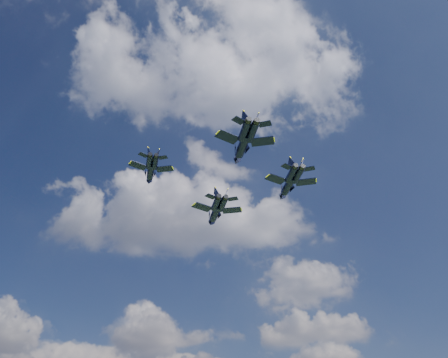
% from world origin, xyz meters
% --- Properties ---
extents(jet_lead, '(13.81, 18.59, 4.38)m').
position_xyz_m(jet_lead, '(0.01, 21.88, 62.70)').
color(jet_lead, black).
extents(jet_left, '(10.44, 14.10, 3.32)m').
position_xyz_m(jet_left, '(-14.35, 0.96, 63.11)').
color(jet_left, black).
extents(jet_right, '(13.37, 17.79, 4.19)m').
position_xyz_m(jet_right, '(19.67, 10.34, 63.94)').
color(jet_right, black).
extents(jet_slot, '(13.02, 17.47, 4.11)m').
position_xyz_m(jet_slot, '(8.10, -9.07, 62.40)').
color(jet_slot, black).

